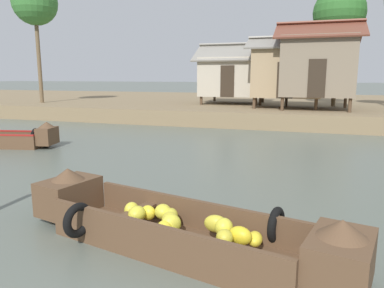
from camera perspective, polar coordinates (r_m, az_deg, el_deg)
The scene contains 8 objects.
ground_plane at distance 10.98m, azimuth 11.55°, elevation -2.61°, with size 300.00×300.00×0.00m, color #596056.
riverbank_strip at distance 26.92m, azimuth 15.74°, elevation 5.71°, with size 160.00×20.00×0.78m, color #7F6B4C.
banana_boat at distance 5.38m, azimuth -2.44°, elevation -12.73°, with size 5.19×2.09×0.90m.
stilt_house_left at distance 23.06m, azimuth 6.52°, elevation 10.50°, with size 4.34×4.00×3.67m.
stilt_house_mid_left at distance 20.50m, azimuth 14.63°, elevation 10.91°, with size 4.18×3.28×3.78m.
stilt_house_mid_right at distance 19.94m, azimuth 18.93°, elevation 11.49°, with size 4.18×3.63×4.37m.
palm_tree_near at distance 22.49m, azimuth 21.96°, elevation 18.38°, with size 2.77×2.77×6.46m.
palm_tree_far at distance 26.02m, azimuth -23.27°, elevation 19.47°, with size 2.74×2.74×7.52m.
Camera 1 is at (1.20, -0.64, 2.45)m, focal length 34.27 mm.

